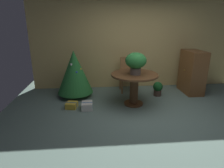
% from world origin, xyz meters
% --- Properties ---
extents(ground_plane, '(6.60, 6.60, 0.00)m').
position_xyz_m(ground_plane, '(0.00, 0.00, 0.00)').
color(ground_plane, slate).
extents(back_wall_panel, '(6.00, 0.10, 2.60)m').
position_xyz_m(back_wall_panel, '(0.00, 2.20, 1.30)').
color(back_wall_panel, tan).
rests_on(back_wall_panel, ground_plane).
extents(round_dining_table, '(1.09, 1.09, 0.76)m').
position_xyz_m(round_dining_table, '(-0.28, 0.78, 0.56)').
color(round_dining_table, brown).
rests_on(round_dining_table, ground_plane).
extents(flower_vase, '(0.48, 0.48, 0.50)m').
position_xyz_m(flower_vase, '(-0.27, 0.73, 1.06)').
color(flower_vase, '#665B51').
rests_on(flower_vase, round_dining_table).
extents(wooden_chair_far, '(0.40, 0.44, 0.96)m').
position_xyz_m(wooden_chair_far, '(-0.28, 1.79, 0.53)').
color(wooden_chair_far, '#9E6B3D').
rests_on(wooden_chair_far, ground_plane).
extents(holiday_tree, '(0.93, 0.93, 1.23)m').
position_xyz_m(holiday_tree, '(-1.72, 1.46, 0.67)').
color(holiday_tree, brown).
rests_on(holiday_tree, ground_plane).
extents(gift_box_gold, '(0.29, 0.29, 0.13)m').
position_xyz_m(gift_box_gold, '(-1.75, 0.70, 0.07)').
color(gift_box_gold, gold).
rests_on(gift_box_gold, ground_plane).
extents(gift_box_cream, '(0.25, 0.30, 0.16)m').
position_xyz_m(gift_box_cream, '(-1.39, 0.60, 0.08)').
color(gift_box_cream, silver).
rests_on(gift_box_cream, ground_plane).
extents(wooden_cabinet, '(0.46, 0.80, 1.18)m').
position_xyz_m(wooden_cabinet, '(1.49, 1.48, 0.59)').
color(wooden_cabinet, brown).
rests_on(wooden_cabinet, ground_plane).
extents(potted_plant, '(0.26, 0.26, 0.38)m').
position_xyz_m(potted_plant, '(0.48, 1.30, 0.21)').
color(potted_plant, '#4C382D').
rests_on(potted_plant, ground_plane).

